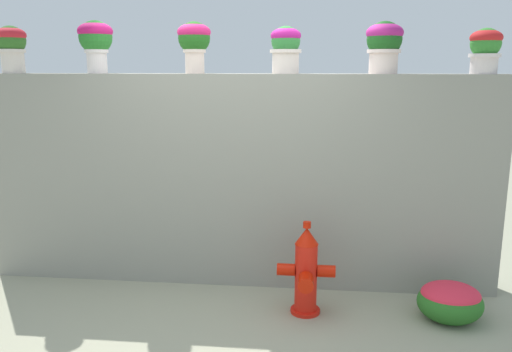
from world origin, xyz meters
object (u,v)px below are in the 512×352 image
Objects in this scene: potted_plant_0 at (11,44)px; potted_plant_4 at (384,43)px; potted_plant_2 at (194,40)px; potted_plant_3 at (286,46)px; potted_plant_5 at (485,47)px; flower_bush_left at (450,300)px; fire_hydrant at (306,273)px; potted_plant_1 at (96,39)px.

potted_plant_4 is (3.43, 0.05, -0.00)m from potted_plant_0.
potted_plant_2 is 0.83m from potted_plant_3.
flower_bush_left is at bearing -115.38° from potted_plant_5.
potted_plant_3 is 2.01m from fire_hydrant.
potted_plant_2 is 2.54m from potted_plant_5.
potted_plant_4 reaches higher than potted_plant_5.
flower_bush_left is (1.42, -0.67, -2.07)m from potted_plant_3.
potted_plant_1 is 2.86m from fire_hydrant.
potted_plant_1 reaches higher than potted_plant_0.
potted_plant_2 reaches higher than flower_bush_left.
potted_plant_0 is at bearing -177.83° from potted_plant_1.
fire_hydrant is at bearing -134.11° from potted_plant_4.
potted_plant_4 is 2.12m from fire_hydrant.
potted_plant_4 is 1.17× the size of potted_plant_5.
potted_plant_4 is at bearing 0.26° from potted_plant_2.
potted_plant_4 is at bearing 45.89° from fire_hydrant.
potted_plant_3 is 0.52× the size of fire_hydrant.
potted_plant_4 is at bearing 177.28° from potted_plant_5.
potted_plant_0 is at bearing 167.70° from fire_hydrant.
potted_plant_2 reaches higher than potted_plant_5.
fire_hydrant is (-0.64, -0.66, -1.91)m from potted_plant_4.
potted_plant_0 is 4.28m from potted_plant_5.
fire_hydrant is 1.21m from flower_bush_left.
potted_plant_0 is at bearing -178.53° from potted_plant_3.
potted_plant_3 is at bearing 108.61° from fire_hydrant.
potted_plant_5 is (4.28, 0.01, -0.04)m from potted_plant_0.
potted_plant_2 is at bearing 0.60° from potted_plant_1.
potted_plant_3 is at bearing 1.77° from potted_plant_2.
potted_plant_3 is (1.76, 0.04, -0.07)m from potted_plant_1.
potted_plant_0 is 1.13× the size of potted_plant_5.
potted_plant_0 is 1.05× the size of potted_plant_3.
potted_plant_1 is 1.76m from potted_plant_3.
potted_plant_0 is at bearing -179.20° from potted_plant_4.
potted_plant_2 reaches higher than potted_plant_3.
potted_plant_4 is (1.70, 0.01, -0.03)m from potted_plant_2.
potted_plant_5 is 0.48× the size of fire_hydrant.
potted_plant_3 is 0.78× the size of flower_bush_left.
potted_plant_3 is 1.71m from potted_plant_5.
potted_plant_0 is 1.74m from potted_plant_2.
potted_plant_4 is 0.85m from potted_plant_5.
fire_hydrant is at bearing -157.37° from potted_plant_5.
potted_plant_3 is 1.08× the size of potted_plant_5.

